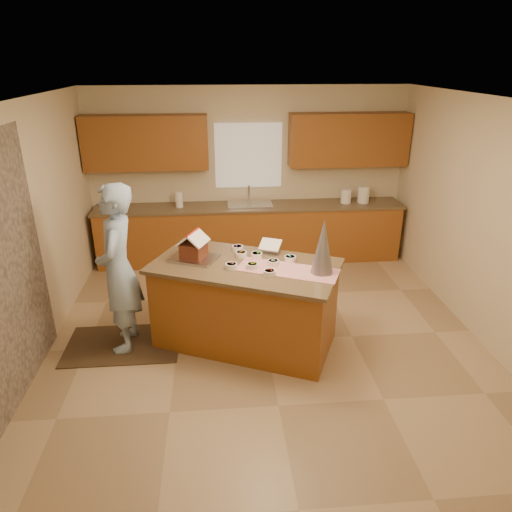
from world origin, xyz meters
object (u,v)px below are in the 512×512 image
island_base (245,306)px  gingerbread_house (194,248)px  tinsel_tree (323,247)px  boy (118,269)px

island_base → gingerbread_house: bearing=-174.8°
tinsel_tree → gingerbread_house: size_ratio=1.50×
gingerbread_house → island_base: bearing=-18.7°
island_base → boy: bearing=-158.0°
island_base → boy: size_ratio=1.02×
boy → gingerbread_house: size_ratio=4.82×
island_base → tinsel_tree: 1.17m
island_base → gingerbread_house: 0.88m
tinsel_tree → boy: (-2.16, 0.33, -0.32)m
boy → gingerbread_house: 0.84m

